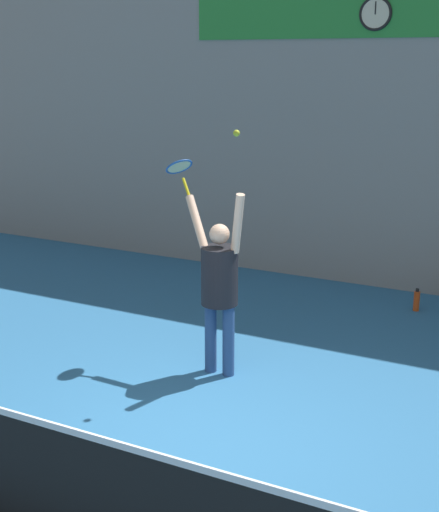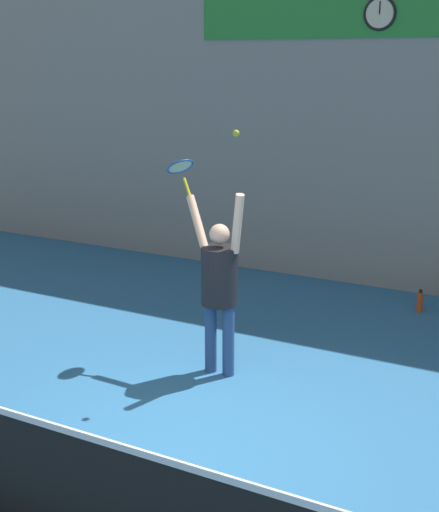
{
  "view_description": "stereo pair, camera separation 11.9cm",
  "coord_description": "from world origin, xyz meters",
  "px_view_note": "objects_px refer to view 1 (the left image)",
  "views": [
    {
      "loc": [
        2.81,
        -4.71,
        3.34
      ],
      "look_at": [
        -0.48,
        1.7,
        1.33
      ],
      "focal_mm": 50.0,
      "sensor_mm": 36.0,
      "label": 1
    },
    {
      "loc": [
        2.92,
        -4.66,
        3.34
      ],
      "look_at": [
        -0.48,
        1.7,
        1.33
      ],
      "focal_mm": 50.0,
      "sensor_mm": 36.0,
      "label": 2
    }
  ],
  "objects_px": {
    "water_bottle": "(417,301)",
    "scoreboard_clock": "(375,14)",
    "tennis_racket": "(180,169)",
    "tennis_ball": "(236,133)",
    "tennis_player": "(219,281)"
  },
  "relations": [
    {
      "from": "scoreboard_clock",
      "to": "water_bottle",
      "type": "distance_m",
      "value": 3.99
    },
    {
      "from": "scoreboard_clock",
      "to": "tennis_player",
      "type": "xyz_separation_m",
      "value": [
        -0.48,
        -3.78,
        -2.88
      ]
    },
    {
      "from": "tennis_player",
      "to": "water_bottle",
      "type": "distance_m",
      "value": 3.48
    },
    {
      "from": "tennis_player",
      "to": "tennis_ball",
      "type": "relative_size",
      "value": 30.81
    },
    {
      "from": "scoreboard_clock",
      "to": "water_bottle",
      "type": "xyz_separation_m",
      "value": [
        1.01,
        -0.77,
        -3.79
      ]
    },
    {
      "from": "tennis_racket",
      "to": "tennis_ball",
      "type": "bearing_deg",
      "value": -27.97
    },
    {
      "from": "tennis_racket",
      "to": "scoreboard_clock",
      "type": "bearing_deg",
      "value": 71.16
    },
    {
      "from": "tennis_player",
      "to": "tennis_racket",
      "type": "relative_size",
      "value": 4.95
    },
    {
      "from": "tennis_racket",
      "to": "tennis_ball",
      "type": "height_order",
      "value": "tennis_ball"
    },
    {
      "from": "tennis_ball",
      "to": "water_bottle",
      "type": "bearing_deg",
      "value": 68.58
    },
    {
      "from": "tennis_player",
      "to": "water_bottle",
      "type": "relative_size",
      "value": 6.46
    },
    {
      "from": "tennis_ball",
      "to": "tennis_player",
      "type": "bearing_deg",
      "value": 153.27
    },
    {
      "from": "scoreboard_clock",
      "to": "tennis_racket",
      "type": "relative_size",
      "value": 1.13
    },
    {
      "from": "water_bottle",
      "to": "scoreboard_clock",
      "type": "bearing_deg",
      "value": 142.69
    },
    {
      "from": "scoreboard_clock",
      "to": "tennis_player",
      "type": "relative_size",
      "value": 0.23
    }
  ]
}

